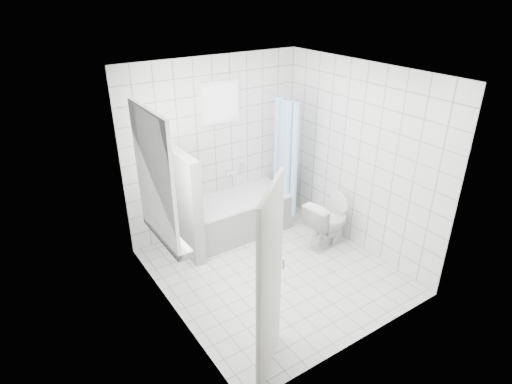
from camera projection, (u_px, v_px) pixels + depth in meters
ground at (274, 271)px, 5.71m from camera, size 3.00×3.00×0.00m
ceiling at (278, 73)px, 4.55m from camera, size 3.00×3.00×0.00m
wall_back at (215, 147)px, 6.25m from camera, size 2.80×0.02×2.60m
wall_front at (369, 239)px, 4.01m from camera, size 2.80×0.02×2.60m
wall_left at (167, 215)px, 4.43m from camera, size 0.02×3.00×2.60m
wall_right at (358, 159)px, 5.83m from camera, size 0.02×3.00×2.60m
window_left at (157, 178)px, 4.55m from camera, size 0.01×0.90×1.40m
window_back at (221, 103)px, 5.98m from camera, size 0.50×0.01×0.50m
window_sill at (167, 236)px, 4.90m from camera, size 0.18×1.02×0.08m
door at (270, 285)px, 3.88m from camera, size 0.64×0.55×2.00m
bathtub at (238, 215)px, 6.49m from camera, size 1.61×0.77×0.58m
partition_wall at (185, 205)px, 5.81m from camera, size 0.15×0.85×1.50m
tiled_ledge at (286, 192)px, 7.24m from camera, size 0.40×0.24×0.55m
toilet at (328, 223)px, 6.14m from camera, size 0.75×0.48×0.72m
curtain_rod at (281, 97)px, 6.08m from camera, size 0.02×0.80×0.02m
shower_curtain at (285, 158)px, 6.38m from camera, size 0.14×0.48×1.78m
tub_faucet at (231, 172)px, 6.54m from camera, size 0.18×0.06×0.06m
sill_bottles at (166, 223)px, 4.85m from camera, size 0.14×0.48×0.27m
ledge_bottles at (287, 171)px, 7.06m from camera, size 0.16×0.18×0.24m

